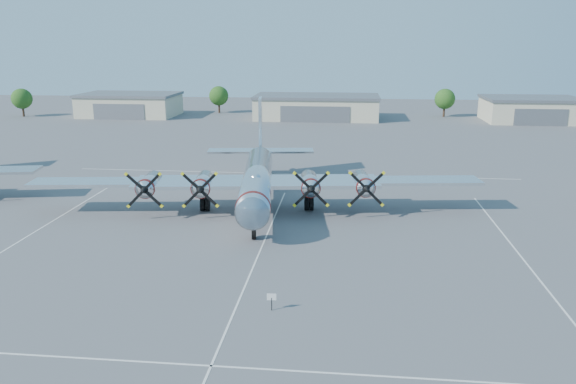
# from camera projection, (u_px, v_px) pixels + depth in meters

# --- Properties ---
(ground) EXTENTS (260.00, 260.00, 0.00)m
(ground) POSITION_uv_depth(u_px,v_px,m) (267.00, 235.00, 52.33)
(ground) COLOR #525254
(ground) RESTS_ON ground
(parking_lines) EXTENTS (60.00, 50.08, 0.01)m
(parking_lines) POSITION_uv_depth(u_px,v_px,m) (264.00, 241.00, 50.65)
(parking_lines) COLOR silver
(parking_lines) RESTS_ON ground
(hangar_west) EXTENTS (22.60, 14.60, 5.40)m
(hangar_west) POSITION_uv_depth(u_px,v_px,m) (130.00, 105.00, 134.90)
(hangar_west) COLOR beige
(hangar_west) RESTS_ON ground
(hangar_center) EXTENTS (28.60, 14.60, 5.40)m
(hangar_center) POSITION_uv_depth(u_px,v_px,m) (317.00, 107.00, 130.32)
(hangar_center) COLOR beige
(hangar_center) RESTS_ON ground
(hangar_east) EXTENTS (20.60, 14.60, 5.40)m
(hangar_east) POSITION_uv_depth(u_px,v_px,m) (531.00, 109.00, 125.43)
(hangar_east) COLOR beige
(hangar_east) RESTS_ON ground
(tree_far_west) EXTENTS (4.80, 4.80, 6.64)m
(tree_far_west) POSITION_uv_depth(u_px,v_px,m) (22.00, 99.00, 133.25)
(tree_far_west) COLOR #382619
(tree_far_west) RESTS_ON ground
(tree_west) EXTENTS (4.80, 4.80, 6.64)m
(tree_west) POSITION_uv_depth(u_px,v_px,m) (219.00, 96.00, 140.19)
(tree_west) COLOR #382619
(tree_west) RESTS_ON ground
(tree_east) EXTENTS (4.80, 4.80, 6.64)m
(tree_east) POSITION_uv_depth(u_px,v_px,m) (445.00, 99.00, 132.66)
(tree_east) COLOR #382619
(tree_east) RESTS_ON ground
(main_bomber_b29) EXTENTS (50.65, 37.77, 10.39)m
(main_bomber_b29) POSITION_uv_depth(u_px,v_px,m) (258.00, 205.00, 61.88)
(main_bomber_b29) COLOR white
(main_bomber_b29) RESTS_ON ground
(info_placard) EXTENTS (0.63, 0.08, 1.21)m
(info_placard) POSITION_uv_depth(u_px,v_px,m) (272.00, 299.00, 37.45)
(info_placard) COLOR black
(info_placard) RESTS_ON ground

